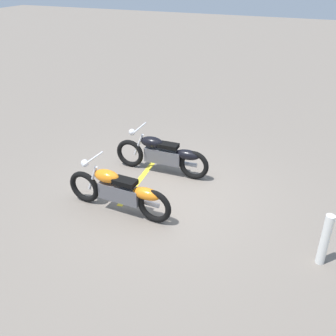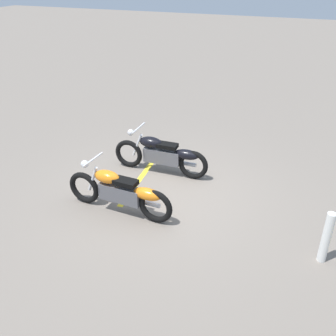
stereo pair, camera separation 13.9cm
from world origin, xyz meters
name	(u,v)px [view 2 (the right image)]	position (x,y,z in m)	size (l,w,h in m)	color
ground_plane	(165,195)	(0.00, 0.00, 0.00)	(60.00, 60.00, 0.00)	slate
motorcycle_bright_foreground	(121,192)	(-0.54, -0.86, 0.46)	(2.23, 0.62, 1.04)	black
motorcycle_dark_foreground	(162,154)	(-0.39, 0.86, 0.46)	(2.23, 0.62, 1.04)	black
bollard_post	(326,238)	(3.08, -0.88, 0.46)	(0.14, 0.14, 0.91)	white
parking_stripe_near	(147,169)	(-0.79, 0.87, 0.00)	(3.20, 0.12, 0.01)	yellow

